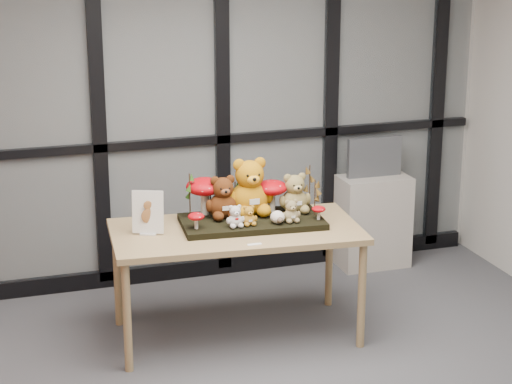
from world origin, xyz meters
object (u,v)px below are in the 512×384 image
object	(u,v)px
cabinet	(373,221)
mushroom_front_left	(196,220)
bear_brown_medium	(223,195)
display_table	(236,239)
mushroom_front_right	(319,212)
bear_tan_back	(295,191)
plush_cream_hedgehog	(277,217)
diorama_tray	(252,222)
bear_small_yellow	(249,214)
sign_holder	(148,215)
mushroom_back_left	(205,194)
bear_beige_small	(291,210)
monitor	(374,157)
bear_pooh_yellow	(249,183)
mushroom_back_right	(272,194)
bear_white_bow	(235,215)

from	to	relation	value
cabinet	mushroom_front_left	bearing A→B (deg)	-150.43
bear_brown_medium	mushroom_front_left	distance (m)	0.29
display_table	mushroom_front_left	distance (m)	0.31
mushroom_front_right	bear_tan_back	bearing A→B (deg)	114.18
display_table	plush_cream_hedgehog	bearing A→B (deg)	-14.78
diorama_tray	plush_cream_hedgehog	world-z (taller)	plush_cream_hedgehog
display_table	bear_tan_back	world-z (taller)	bear_tan_back
bear_tan_back	bear_small_yellow	xyz separation A→B (m)	(-0.36, -0.17, -0.07)
plush_cream_hedgehog	sign_holder	world-z (taller)	sign_holder
display_table	mushroom_back_left	bearing A→B (deg)	125.67
bear_small_yellow	sign_holder	size ratio (longest dim) A/B	0.50
mushroom_back_left	bear_tan_back	bearing A→B (deg)	-12.60
plush_cream_hedgehog	cabinet	bearing A→B (deg)	46.00
bear_beige_small	monitor	distance (m)	1.44
bear_beige_small	cabinet	world-z (taller)	bear_beige_small
bear_pooh_yellow	mushroom_back_right	bearing A→B (deg)	5.98
monitor	display_table	bearing A→B (deg)	-146.32
bear_pooh_yellow	cabinet	distance (m)	1.56
mushroom_front_left	mushroom_front_right	bearing A→B (deg)	-4.53
bear_white_bow	mushroom_back_left	xyz separation A→B (m)	(-0.11, 0.30, 0.06)
diorama_tray	mushroom_back_left	bearing A→B (deg)	149.51
diorama_tray	bear_pooh_yellow	distance (m)	0.25
mushroom_front_left	mushroom_front_right	xyz separation A→B (m)	(0.78, -0.06, -0.01)
mushroom_back_right	bear_tan_back	bearing A→B (deg)	-20.56
bear_white_bow	display_table	bearing A→B (deg)	75.14
mushroom_front_right	sign_holder	bearing A→B (deg)	171.50
mushroom_back_left	mushroom_back_right	xyz separation A→B (m)	(0.43, -0.08, -0.02)
monitor	mushroom_front_left	bearing A→B (deg)	-149.94
diorama_tray	bear_beige_small	bearing A→B (deg)	-26.17
display_table	sign_holder	xyz separation A→B (m)	(-0.54, 0.06, 0.19)
mushroom_back_right	bear_white_bow	bearing A→B (deg)	-144.31
bear_white_bow	bear_pooh_yellow	bearing A→B (deg)	58.72
bear_pooh_yellow	bear_white_bow	distance (m)	0.30
mushroom_back_right	cabinet	bearing A→B (deg)	34.33
bear_beige_small	cabinet	size ratio (longest dim) A/B	0.22
bear_small_yellow	mushroom_front_left	world-z (taller)	bear_small_yellow
bear_small_yellow	mushroom_front_left	bearing A→B (deg)	179.47
display_table	monitor	xyz separation A→B (m)	(1.37, 0.91, 0.20)
mushroom_back_left	diorama_tray	bearing A→B (deg)	-35.36
bear_white_bow	mushroom_front_right	bearing A→B (deg)	2.21
monitor	mushroom_back_left	bearing A→B (deg)	-155.72
cabinet	bear_white_bow	bearing A→B (deg)	-145.36
mushroom_front_left	bear_tan_back	bearing A→B (deg)	11.27
display_table	mushroom_front_left	world-z (taller)	mushroom_front_left
bear_brown_medium	bear_beige_small	xyz separation A→B (m)	(0.38, -0.22, -0.07)
sign_holder	monitor	distance (m)	2.10
mushroom_front_right	monitor	world-z (taller)	monitor
bear_pooh_yellow	monitor	xyz separation A→B (m)	(1.23, 0.76, -0.11)
bear_tan_back	bear_small_yellow	size ratio (longest dim) A/B	2.03
bear_brown_medium	mushroom_back_right	bearing A→B (deg)	8.62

